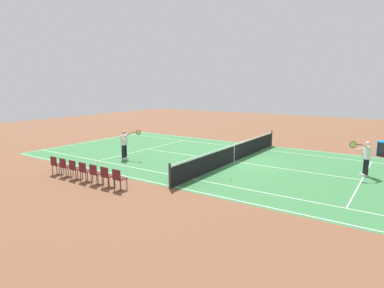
# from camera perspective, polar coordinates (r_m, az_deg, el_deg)

# --- Properties ---
(ground_plane) EXTENTS (60.00, 60.00, 0.00)m
(ground_plane) POSITION_cam_1_polar(r_m,az_deg,el_deg) (18.25, 7.35, -3.07)
(ground_plane) COLOR brown
(court_slab) EXTENTS (24.20, 11.40, 0.00)m
(court_slab) POSITION_cam_1_polar(r_m,az_deg,el_deg) (18.25, 7.35, -3.07)
(court_slab) COLOR #387A42
(court_slab) RESTS_ON ground_plane
(court_line_markings) EXTENTS (23.85, 11.05, 0.01)m
(court_line_markings) POSITION_cam_1_polar(r_m,az_deg,el_deg) (18.25, 7.35, -3.06)
(court_line_markings) COLOR white
(court_line_markings) RESTS_ON ground_plane
(tennis_net) EXTENTS (0.10, 11.70, 1.08)m
(tennis_net) POSITION_cam_1_polar(r_m,az_deg,el_deg) (18.15, 7.38, -1.56)
(tennis_net) COLOR #2D2D33
(tennis_net) RESTS_ON ground_plane
(tennis_player_near) EXTENTS (1.03, 0.81, 1.70)m
(tennis_player_near) POSITION_cam_1_polar(r_m,az_deg,el_deg) (18.97, -11.77, 0.17)
(tennis_player_near) COLOR black
(tennis_player_near) RESTS_ON ground_plane
(tennis_player_far) EXTENTS (0.88, 0.98, 1.70)m
(tennis_player_far) POSITION_cam_1_polar(r_m,az_deg,el_deg) (17.12, 28.27, -1.95)
(tennis_player_far) COLOR black
(tennis_player_far) RESTS_ON ground_plane
(tennis_ball) EXTENTS (0.07, 0.07, 0.07)m
(tennis_ball) POSITION_cam_1_polar(r_m,az_deg,el_deg) (14.82, 6.83, -6.10)
(tennis_ball) COLOR #CCE01E
(tennis_ball) RESTS_ON ground_plane
(spectator_chair_0) EXTENTS (0.44, 0.44, 0.88)m
(spectator_chair_0) POSITION_cam_1_polar(r_m,az_deg,el_deg) (13.49, -12.76, -5.79)
(spectator_chair_0) COLOR #38383D
(spectator_chair_0) RESTS_ON ground_plane
(spectator_chair_1) EXTENTS (0.44, 0.44, 0.88)m
(spectator_chair_1) POSITION_cam_1_polar(r_m,az_deg,el_deg) (14.00, -14.76, -5.29)
(spectator_chair_1) COLOR #38383D
(spectator_chair_1) RESTS_ON ground_plane
(spectator_chair_2) EXTENTS (0.44, 0.44, 0.88)m
(spectator_chair_2) POSITION_cam_1_polar(r_m,az_deg,el_deg) (14.52, -16.61, -4.82)
(spectator_chair_2) COLOR #38383D
(spectator_chair_2) RESTS_ON ground_plane
(spectator_chair_3) EXTENTS (0.44, 0.44, 0.88)m
(spectator_chair_3) POSITION_cam_1_polar(r_m,az_deg,el_deg) (15.06, -18.32, -4.37)
(spectator_chair_3) COLOR #38383D
(spectator_chair_3) RESTS_ON ground_plane
(spectator_chair_4) EXTENTS (0.44, 0.44, 0.88)m
(spectator_chair_4) POSITION_cam_1_polar(r_m,az_deg,el_deg) (15.61, -19.92, -3.96)
(spectator_chair_4) COLOR #38383D
(spectator_chair_4) RESTS_ON ground_plane
(spectator_chair_5) EXTENTS (0.44, 0.44, 0.88)m
(spectator_chair_5) POSITION_cam_1_polar(r_m,az_deg,el_deg) (16.18, -21.40, -3.57)
(spectator_chair_5) COLOR #38383D
(spectator_chair_5) RESTS_ON ground_plane
(spectator_chair_6) EXTENTS (0.44, 0.44, 0.88)m
(spectator_chair_6) POSITION_cam_1_polar(r_m,az_deg,el_deg) (16.75, -22.78, -3.20)
(spectator_chair_6) COLOR #38383D
(spectator_chair_6) RESTS_ON ground_plane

